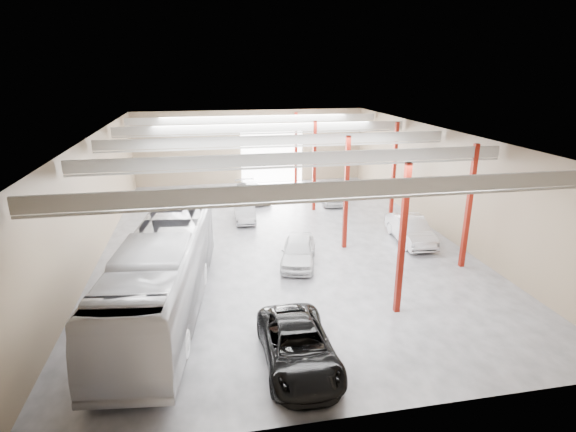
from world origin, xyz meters
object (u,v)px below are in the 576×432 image
object	(u,v)px
car_row_b	(245,211)
car_right_near	(410,230)
black_sedan	(298,346)
car_row_c	(253,192)
coach_bus	(163,274)
car_right_far	(330,193)
car_row_a	(298,251)

from	to	relation	value
car_row_b	car_right_near	world-z (taller)	car_right_near
black_sedan	car_row_b	distance (m)	17.50
car_row_b	black_sedan	bearing A→B (deg)	-86.78
black_sedan	car_row_b	size ratio (longest dim) A/B	1.36
black_sedan	car_row_b	bearing A→B (deg)	91.34
car_row_c	car_right_near	world-z (taller)	car_right_near
coach_bus	car_row_c	size ratio (longest dim) A/B	2.81
black_sedan	car_right_far	xyz separation A→B (m)	(7.25, 20.91, 0.03)
car_row_b	car_row_c	world-z (taller)	car_row_c
coach_bus	car_row_a	size ratio (longest dim) A/B	2.94
car_row_a	coach_bus	bearing A→B (deg)	-134.68
black_sedan	car_row_a	xyz separation A→B (m)	(1.96, 9.11, 0.00)
car_row_b	car_right_near	distance (m)	11.96
coach_bus	car_row_b	xyz separation A→B (m)	(4.90, 12.50, -1.21)
car_row_a	car_row_b	bearing A→B (deg)	120.58
black_sedan	car_right_near	distance (m)	14.77
car_row_b	car_right_near	xyz separation A→B (m)	(10.08, -6.43, 0.15)
car_row_a	car_right_far	world-z (taller)	car_right_far
car_row_a	car_row_c	bearing A→B (deg)	109.88
car_right_near	car_row_b	bearing A→B (deg)	151.20
car_right_far	car_row_b	bearing A→B (deg)	-152.66
car_row_b	coach_bus	bearing A→B (deg)	-109.15
coach_bus	car_right_far	xyz separation A→B (m)	(12.44, 15.91, -1.08)
car_row_a	car_row_c	distance (m)	13.63
car_row_c	car_right_near	distance (m)	14.62
car_row_a	car_row_b	world-z (taller)	car_row_a
car_right_near	black_sedan	bearing A→B (deg)	-127.72
coach_bus	car_row_a	distance (m)	8.33
coach_bus	car_row_c	world-z (taller)	coach_bus
car_row_b	car_right_far	distance (m)	8.28
black_sedan	car_right_near	xyz separation A→B (m)	(9.78, 11.07, 0.05)
car_row_b	car_right_far	world-z (taller)	car_right_far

